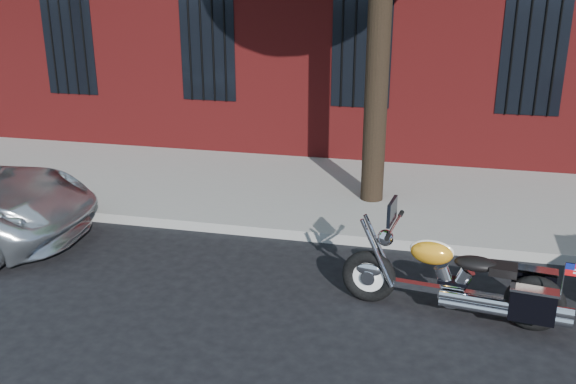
# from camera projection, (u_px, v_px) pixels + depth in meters

# --- Properties ---
(ground) EXTENTS (120.00, 120.00, 0.00)m
(ground) POSITION_uv_depth(u_px,v_px,m) (305.00, 285.00, 7.90)
(ground) COLOR black
(ground) RESTS_ON ground
(curb) EXTENTS (40.00, 0.16, 0.15)m
(curb) POSITION_uv_depth(u_px,v_px,m) (325.00, 236.00, 9.15)
(curb) COLOR gray
(curb) RESTS_ON ground
(sidewalk) EXTENTS (40.00, 3.60, 0.15)m
(sidewalk) POSITION_uv_depth(u_px,v_px,m) (344.00, 194.00, 10.88)
(sidewalk) COLOR gray
(sidewalk) RESTS_ON ground
(motorcycle) EXTENTS (2.50, 0.92, 1.29)m
(motorcycle) POSITION_uv_depth(u_px,v_px,m) (461.00, 282.00, 7.02)
(motorcycle) COLOR black
(motorcycle) RESTS_ON ground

